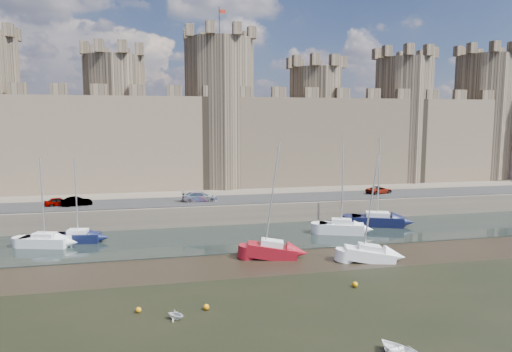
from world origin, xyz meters
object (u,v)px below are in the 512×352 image
Objects in this scene: car_2 at (200,197)px; sailboat_3 at (377,220)px; sailboat_1 at (78,236)px; sailboat_4 at (272,250)px; car_1 at (77,202)px; sailboat_0 at (45,240)px; car_3 at (379,190)px; sailboat_5 at (369,254)px; car_0 at (59,202)px; sailboat_2 at (341,227)px.

sailboat_3 reaches higher than car_2.
sailboat_4 is (18.81, -9.60, 0.06)m from sailboat_1.
car_1 is 0.39× the size of sailboat_0.
car_2 reaches higher than car_3.
sailboat_1 is (3.08, 1.00, 0.01)m from sailboat_0.
sailboat_1 reaches higher than car_2.
sailboat_5 reaches higher than car_1.
sailboat_4 reaches higher than car_3.
car_3 is 0.37× the size of sailboat_3.
car_1 is 0.33× the size of sailboat_3.
sailboat_4 is 9.03m from sailboat_5.
sailboat_4 reaches higher than sailboat_5.
car_0 is 17.21m from car_2.
sailboat_5 is at bearing -143.08° from car_0.
car_0 is at bearing 61.66° from car_1.
car_1 is 0.36× the size of sailboat_5.
sailboat_1 reaches higher than car_1.
sailboat_4 is at bearing 176.79° from sailboat_5.
sailboat_0 is at bearing -153.04° from sailboat_1.
car_1 is (2.17, -0.58, 0.03)m from car_0.
sailboat_5 is (-7.39, -12.80, -0.10)m from sailboat_3.
car_0 is 0.30× the size of sailboat_3.
car_2 is 16.14m from sailboat_1.
sailboat_4 is at bearing -125.78° from sailboat_3.
sailboat_5 is (13.67, -20.66, -2.45)m from car_2.
sailboat_0 is 32.54m from sailboat_5.
car_0 is at bearing 153.96° from sailboat_4.
sailboat_4 reaches higher than car_1.
car_2 is at bearing 45.24° from sailboat_0.
sailboat_3 is (36.09, -7.92, -2.27)m from car_1.
car_2 is 0.41× the size of sailboat_4.
sailboat_3 reaches higher than car_3.
sailboat_0 reaches higher than car_0.
car_2 is at bearing 138.85° from sailboat_5.
car_0 is 39.26m from sailboat_3.
sailboat_2 is 1.10× the size of sailboat_5.
sailboat_2 is at bearing 48.95° from sailboat_4.
sailboat_5 is (-1.48, -10.02, -0.13)m from sailboat_2.
car_0 is at bearing 73.68° from car_3.
car_3 is at bearing 76.03° from sailboat_5.
car_0 is at bearing 160.75° from sailboat_5.
sailboat_2 reaches higher than sailboat_1.
car_2 is (17.20, -0.64, 0.11)m from car_0.
sailboat_3 reaches higher than sailboat_0.
sailboat_1 is at bearing 170.86° from sailboat_5.
sailboat_0 is at bearing 155.90° from car_1.
sailboat_4 is at bearing -144.94° from car_1.
sailboat_2 is (30.19, -10.70, -2.24)m from car_1.
car_1 is at bearing 90.95° from car_2.
car_0 is at bearing -170.21° from sailboat_3.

